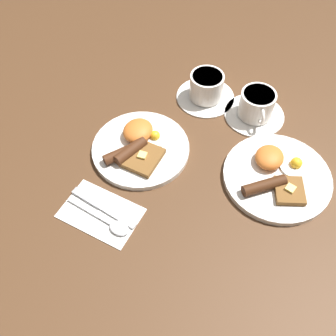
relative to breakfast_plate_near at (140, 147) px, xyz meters
The scene contains 8 objects.
ground_plane 0.02m from the breakfast_plate_near, 99.60° to the left, with size 3.00×3.00×0.00m, color #4C301C.
breakfast_plate_near is the anchor object (origin of this frame).
breakfast_plate_far 0.34m from the breakfast_plate_near, 104.28° to the left, with size 0.26×0.26×0.05m.
teacup_near 0.26m from the breakfast_plate_near, 166.06° to the left, with size 0.16×0.16×0.08m.
teacup_far 0.33m from the breakfast_plate_near, 140.36° to the left, with size 0.16×0.16×0.08m.
napkin 0.20m from the breakfast_plate_near, ahead, with size 0.11×0.18×0.01m, color white.
knife 0.19m from the breakfast_plate_near, ahead, with size 0.03×0.18×0.01m.
spoon 0.22m from the breakfast_plate_near, 15.62° to the left, with size 0.03×0.17×0.01m.
Camera 1 is at (0.51, 0.36, 0.78)m, focal length 42.00 mm.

